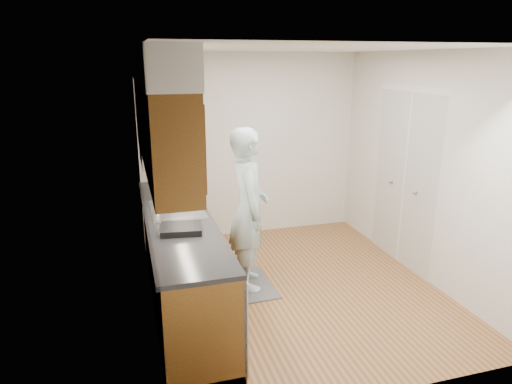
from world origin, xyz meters
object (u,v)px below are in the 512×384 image
soap_bottle_a (169,184)px  steel_can (192,193)px  soap_bottle_b (176,183)px  dish_rack (181,229)px  soda_can (194,194)px  person (249,199)px

soap_bottle_a → steel_can: size_ratio=2.34×
soap_bottle_a → soap_bottle_b: size_ratio=1.25×
dish_rack → soda_can: bearing=82.3°
soda_can → steel_can: (-0.01, 0.06, -0.00)m
dish_rack → steel_can: bearing=84.0°
person → soap_bottle_a: bearing=62.3°
person → soap_bottle_b: size_ratio=9.17×
soap_bottle_b → dish_rack: 1.28m
person → steel_can: (-0.54, 0.39, -0.00)m
person → soda_can: 0.62m
soap_bottle_b → person: bearing=-44.5°
person → dish_rack: bearing=134.9°
soap_bottle_a → dish_rack: bearing=-90.6°
soap_bottle_a → steel_can: soap_bottle_a is taller
person → steel_can: bearing=61.1°
soap_bottle_b → dish_rack: soap_bottle_b is taller
soap_bottle_a → person: bearing=-34.9°
soap_bottle_a → soda_can: 0.33m
soda_can → dish_rack: 0.97m
soap_bottle_b → soda_can: (0.15, -0.34, -0.05)m
steel_can → dish_rack: size_ratio=0.32×
soap_bottle_a → dish_rack: size_ratio=0.76×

